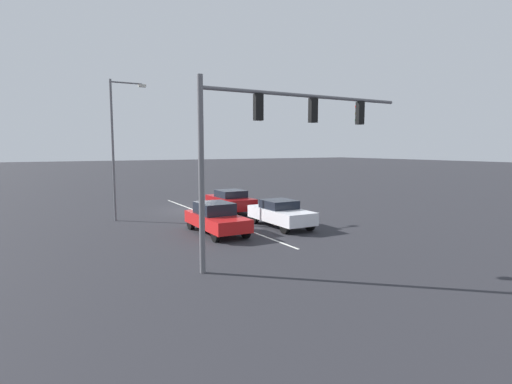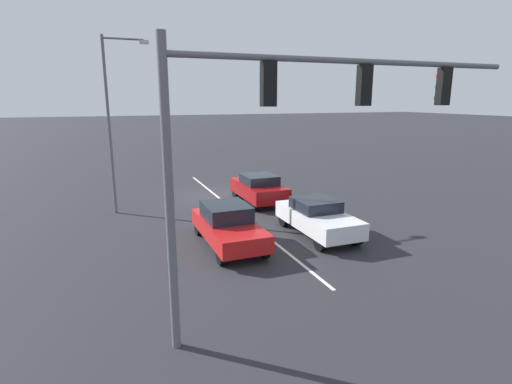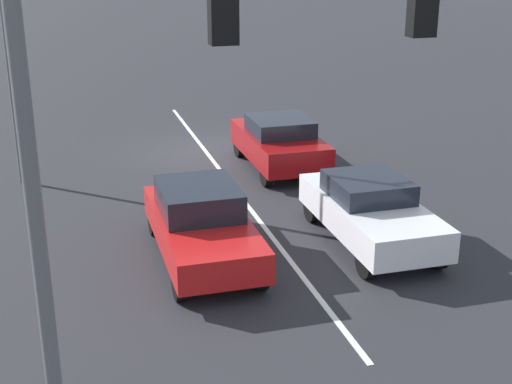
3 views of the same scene
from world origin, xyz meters
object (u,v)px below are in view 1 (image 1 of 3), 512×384
(car_white_leftlane_front, at_px, (281,213))
(traffic_signal_gantry, at_px, (273,129))
(car_red_midlane_front, at_px, (216,218))
(street_lamp_right_shoulder, at_px, (117,140))
(car_maroon_leftlane_second, at_px, (230,201))

(car_white_leftlane_front, distance_m, traffic_signal_gantry, 8.05)
(car_red_midlane_front, relative_size, car_white_leftlane_front, 1.03)
(car_red_midlane_front, height_order, street_lamp_right_shoulder, street_lamp_right_shoulder)
(car_white_leftlane_front, relative_size, street_lamp_right_shoulder, 0.52)
(car_white_leftlane_front, relative_size, traffic_signal_gantry, 0.48)
(car_white_leftlane_front, distance_m, street_lamp_right_shoulder, 10.64)
(car_white_leftlane_front, bearing_deg, street_lamp_right_shoulder, -41.25)
(car_white_leftlane_front, bearing_deg, car_red_midlane_front, -3.18)
(traffic_signal_gantry, bearing_deg, car_white_leftlane_front, -125.53)
(car_white_leftlane_front, xyz_separation_m, car_maroon_leftlane_second, (0.28, -5.78, 0.03))
(car_maroon_leftlane_second, height_order, traffic_signal_gantry, traffic_signal_gantry)
(car_white_leftlane_front, height_order, car_maroon_leftlane_second, car_maroon_leftlane_second)
(car_red_midlane_front, xyz_separation_m, street_lamp_right_shoulder, (3.61, -6.28, 4.02))
(car_red_midlane_front, bearing_deg, car_maroon_leftlane_second, -122.21)
(traffic_signal_gantry, distance_m, street_lamp_right_shoulder, 12.52)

